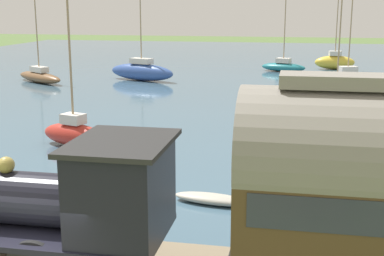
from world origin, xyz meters
TOP-DOWN VIEW (x-y plane):
  - harbor_water at (43.10, 0.00)m, footprint 80.00×80.00m
  - steam_locomotive at (0.51, -0.48)m, footprint 2.45×5.42m
  - sailboat_teal at (42.62, -3.71)m, footprint 2.80×4.58m
  - sailboat_blue at (34.05, 7.87)m, footprint 3.58×6.41m
  - sailboat_yellow at (45.57, -8.65)m, footprint 1.89×4.02m
  - sailboat_red at (12.77, 4.84)m, footprint 2.12×3.52m
  - sailboat_brown at (31.29, 15.79)m, footprint 4.38×5.71m
  - sailboat_white at (27.32, -7.63)m, footprint 3.57×4.61m
  - sailboat_navy at (34.92, -8.99)m, footprint 2.83×4.68m
  - rowboat_mid_harbor at (9.03, 0.81)m, footprint 2.31×2.49m
  - rowboat_off_pier at (6.78, -2.43)m, footprint 1.08×2.62m

SIDE VIEW (x-z plane):
  - harbor_water at x=43.10m, z-range 0.00..0.01m
  - rowboat_mid_harbor at x=9.03m, z-range 0.01..0.31m
  - rowboat_off_pier at x=6.78m, z-range 0.01..0.33m
  - sailboat_brown at x=31.29m, z-range -3.35..4.42m
  - sailboat_teal at x=42.62m, z-range -3.76..4.83m
  - sailboat_white at x=27.32m, z-range -3.40..4.54m
  - sailboat_navy at x=34.92m, z-range -2.77..3.96m
  - sailboat_red at x=12.77m, z-range -3.58..4.87m
  - sailboat_yellow at x=45.57m, z-range -3.29..4.82m
  - sailboat_blue at x=34.05m, z-range -2.57..4.14m
  - steam_locomotive at x=0.51m, z-range 0.66..4.01m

